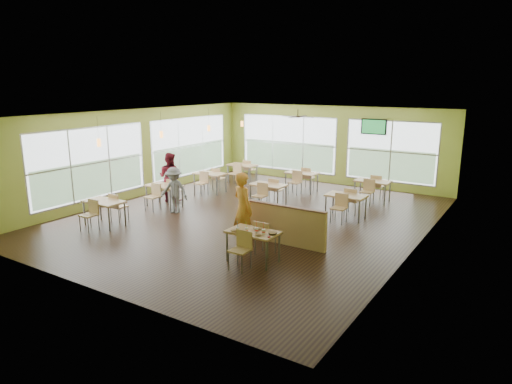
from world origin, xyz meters
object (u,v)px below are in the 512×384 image
food_basket (273,233)px  man_plaid (243,209)px  half_wall_divider (283,225)px  main_table (253,236)px

food_basket → man_plaid: bearing=148.7°
half_wall_divider → main_table: bearing=-90.0°
half_wall_divider → food_basket: 1.51m
main_table → half_wall_divider: size_ratio=0.63×
man_plaid → food_basket: (1.38, -0.84, -0.17)m
main_table → man_plaid: 1.30m
half_wall_divider → man_plaid: size_ratio=1.26×
food_basket → half_wall_divider: bearing=109.6°
half_wall_divider → food_basket: half_wall_divider is taller
half_wall_divider → food_basket: bearing=-70.4°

